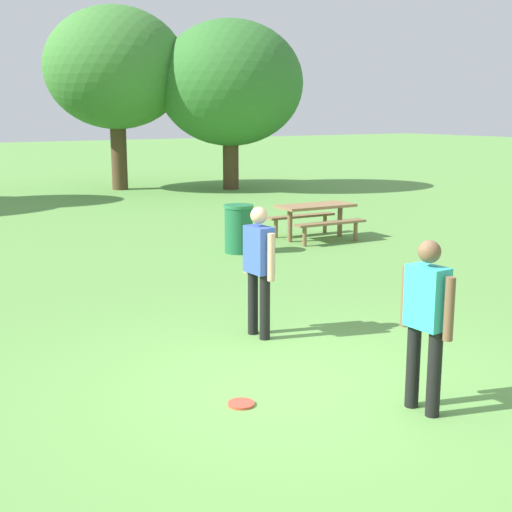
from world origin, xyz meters
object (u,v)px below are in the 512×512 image
at_px(picnic_table_near, 316,214).
at_px(person_catcher, 426,315).
at_px(tree_far_right, 116,69).
at_px(frisbee, 241,404).
at_px(trash_can_beside_table, 239,229).
at_px(person_thrower, 259,263).
at_px(tree_slender_mid, 230,84).

bearing_deg(picnic_table_near, person_catcher, -120.58).
bearing_deg(tree_far_right, person_catcher, -103.48).
xyz_separation_m(person_catcher, picnic_table_near, (4.60, 7.79, -0.38)).
height_order(frisbee, trash_can_beside_table, trash_can_beside_table).
relative_size(frisbee, tree_far_right, 0.04).
xyz_separation_m(person_thrower, person_catcher, (0.10, -2.71, 0.00)).
bearing_deg(picnic_table_near, tree_slender_mid, 70.14).
bearing_deg(person_thrower, tree_slender_mid, 60.98).
relative_size(picnic_table_near, tree_slender_mid, 0.30).
bearing_deg(tree_far_right, frisbee, -108.11).
bearing_deg(frisbee, person_thrower, 52.95).
distance_m(trash_can_beside_table, tree_far_right, 12.89).
bearing_deg(frisbee, picnic_table_near, 48.55).
relative_size(picnic_table_near, tree_far_right, 0.28).
distance_m(person_catcher, frisbee, 1.95).
distance_m(picnic_table_near, tree_slender_mid, 10.82).
distance_m(frisbee, tree_slender_mid, 19.39).
distance_m(picnic_table_near, trash_can_beside_table, 2.22).
xyz_separation_m(person_catcher, tree_slender_mid, (8.12, 17.52, 2.77)).
bearing_deg(person_catcher, picnic_table_near, 59.42).
bearing_deg(frisbee, person_catcher, -36.65).
distance_m(person_catcher, picnic_table_near, 9.06).
relative_size(person_catcher, frisbee, 6.33).
bearing_deg(picnic_table_near, frisbee, -131.45).
distance_m(person_thrower, person_catcher, 2.71).
xyz_separation_m(picnic_table_near, tree_far_right, (0.08, 11.75, 3.65)).
distance_m(person_thrower, tree_far_right, 17.81).
relative_size(trash_can_beside_table, tree_far_right, 0.15).
distance_m(person_thrower, trash_can_beside_table, 5.36).
distance_m(frisbee, trash_can_beside_table, 7.45).
height_order(picnic_table_near, tree_far_right, tree_far_right).
height_order(person_catcher, frisbee, person_catcher).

